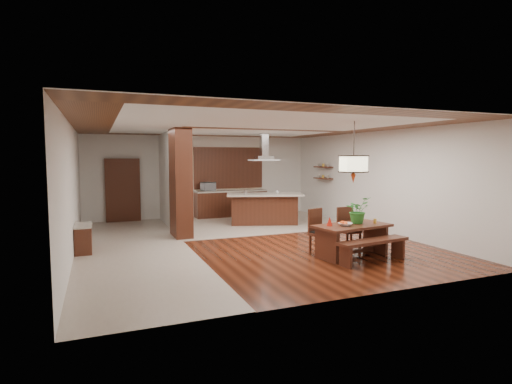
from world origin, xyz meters
name	(u,v)px	position (x,y,z in m)	size (l,w,h in m)	color
room_shell	(245,160)	(0.00, 0.00, 2.06)	(9.00, 9.04, 2.92)	#361409
tile_hallway	(134,250)	(-2.75, 0.00, 0.01)	(2.50, 9.00, 0.01)	#B7A898
tile_kitchen	(255,223)	(1.25, 2.50, 0.01)	(5.50, 4.00, 0.01)	#B7A898
soffit_band	(245,127)	(0.00, 0.00, 2.88)	(8.00, 9.00, 0.02)	#442311
partition_pier	(181,183)	(-1.40, 1.20, 1.45)	(0.45, 1.00, 2.90)	black
partition_stub	(168,179)	(-1.40, 3.30, 1.45)	(0.18, 2.40, 2.90)	silver
hallway_console	(83,238)	(-3.81, 0.20, 0.32)	(0.37, 0.88, 0.63)	black
hallway_doorway	(123,190)	(-2.70, 4.40, 1.05)	(1.10, 0.20, 2.10)	black
rear_counter	(231,203)	(1.00, 4.20, 0.48)	(2.60, 0.62, 0.95)	black
kitchen_window	(229,168)	(1.00, 4.46, 1.75)	(2.60, 0.08, 1.50)	brown
shelf_lower	(323,178)	(3.87, 2.60, 1.40)	(0.26, 0.90, 0.04)	black
shelf_upper	(323,167)	(3.87, 2.60, 1.80)	(0.26, 0.90, 0.04)	black
dining_table	(352,233)	(1.60, -2.35, 0.51)	(1.77, 1.09, 0.69)	black
dining_bench	(373,251)	(1.69, -2.94, 0.24)	(1.68, 0.37, 0.47)	black
dining_chair_left	(322,232)	(1.10, -1.91, 0.50)	(0.44, 0.44, 0.99)	black
dining_chair_right	(349,229)	(1.92, -1.78, 0.49)	(0.43, 0.43, 0.97)	black
pendant_lantern	(354,152)	(1.60, -2.35, 2.25)	(0.64, 0.64, 1.31)	#F9F1BE
foliage_plant	(358,210)	(1.80, -2.25, 0.98)	(0.52, 0.45, 0.58)	#277125
fruit_bowl	(345,224)	(1.36, -2.44, 0.73)	(0.27, 0.27, 0.07)	beige
napkin_cone	(330,221)	(1.06, -2.29, 0.79)	(0.12, 0.12, 0.20)	#B41A0C
gold_ornament	(375,221)	(2.18, -2.37, 0.74)	(0.07, 0.07, 0.10)	gold
kitchen_island	(264,208)	(1.45, 2.19, 0.51)	(2.59, 1.74, 0.99)	black
range_hood	(264,147)	(1.45, 2.20, 2.46)	(0.90, 0.55, 0.87)	silver
island_cup	(277,192)	(1.88, 2.09, 1.03)	(0.11, 0.11, 0.09)	white
microwave	(208,187)	(0.16, 4.22, 1.10)	(0.56, 0.38, 0.31)	#B1B2B8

